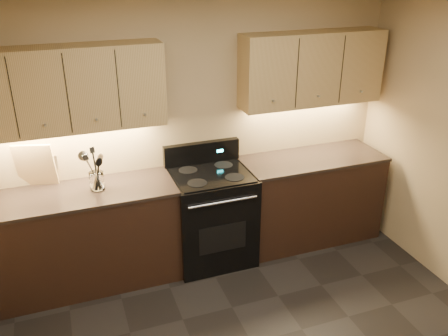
# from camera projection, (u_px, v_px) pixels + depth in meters

# --- Properties ---
(ceiling) EXTENTS (4.00, 4.00, 0.00)m
(ceiling) POSITION_uv_depth(u_px,v_px,m) (301.00, 1.00, 2.30)
(ceiling) COLOR silver
(ceiling) RESTS_ON wall_back
(wall_back) EXTENTS (4.00, 0.04, 2.60)m
(wall_back) POSITION_uv_depth(u_px,v_px,m) (192.00, 127.00, 4.54)
(wall_back) COLOR tan
(wall_back) RESTS_ON ground
(counter_left) EXTENTS (1.62, 0.62, 0.93)m
(counter_left) POSITION_uv_depth(u_px,v_px,m) (87.00, 238.00, 4.29)
(counter_left) COLOR black
(counter_left) RESTS_ON ground
(counter_right) EXTENTS (1.46, 0.62, 0.93)m
(counter_right) POSITION_uv_depth(u_px,v_px,m) (309.00, 198.00, 5.00)
(counter_right) COLOR black
(counter_right) RESTS_ON ground
(stove) EXTENTS (0.76, 0.68, 1.14)m
(stove) POSITION_uv_depth(u_px,v_px,m) (211.00, 215.00, 4.63)
(stove) COLOR black
(stove) RESTS_ON ground
(upper_cab_left) EXTENTS (1.60, 0.30, 0.70)m
(upper_cab_left) POSITION_uv_depth(u_px,v_px,m) (66.00, 90.00, 3.87)
(upper_cab_left) COLOR tan
(upper_cab_left) RESTS_ON wall_back
(upper_cab_right) EXTENTS (1.44, 0.30, 0.70)m
(upper_cab_right) POSITION_uv_depth(u_px,v_px,m) (312.00, 69.00, 4.58)
(upper_cab_right) COLOR tan
(upper_cab_right) RESTS_ON wall_back
(outlet_plate) EXTENTS (0.08, 0.01, 0.12)m
(outlet_plate) POSITION_uv_depth(u_px,v_px,m) (52.00, 162.00, 4.21)
(outlet_plate) COLOR #B2B5BA
(outlet_plate) RESTS_ON wall_back
(utensil_crock) EXTENTS (0.15, 0.15, 0.16)m
(utensil_crock) POSITION_uv_depth(u_px,v_px,m) (97.00, 181.00, 4.12)
(utensil_crock) COLOR white
(utensil_crock) RESTS_ON counter_left
(cutting_board) EXTENTS (0.35, 0.20, 0.42)m
(cutting_board) POSITION_uv_depth(u_px,v_px,m) (35.00, 165.00, 4.11)
(cutting_board) COLOR #DDC277
(cutting_board) RESTS_ON counter_left
(wooden_spoon) EXTENTS (0.16, 0.09, 0.32)m
(wooden_spoon) POSITION_uv_depth(u_px,v_px,m) (92.00, 172.00, 4.06)
(wooden_spoon) COLOR #DDC277
(wooden_spoon) RESTS_ON utensil_crock
(black_spoon) EXTENTS (0.11, 0.14, 0.31)m
(black_spoon) POSITION_uv_depth(u_px,v_px,m) (95.00, 171.00, 4.10)
(black_spoon) COLOR black
(black_spoon) RESTS_ON utensil_crock
(black_turner) EXTENTS (0.12, 0.17, 0.39)m
(black_turner) POSITION_uv_depth(u_px,v_px,m) (97.00, 168.00, 4.05)
(black_turner) COLOR black
(black_turner) RESTS_ON utensil_crock
(steel_spatula) EXTENTS (0.20, 0.12, 0.37)m
(steel_spatula) POSITION_uv_depth(u_px,v_px,m) (98.00, 168.00, 4.09)
(steel_spatula) COLOR silver
(steel_spatula) RESTS_ON utensil_crock
(steel_skimmer) EXTENTS (0.22, 0.16, 0.36)m
(steel_skimmer) POSITION_uv_depth(u_px,v_px,m) (100.00, 169.00, 4.09)
(steel_skimmer) COLOR silver
(steel_skimmer) RESTS_ON utensil_crock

